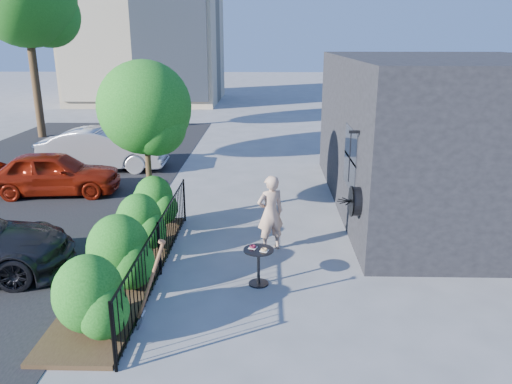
{
  "coord_description": "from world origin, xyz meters",
  "views": [
    {
      "loc": [
        0.6,
        -8.86,
        4.47
      ],
      "look_at": [
        0.34,
        1.65,
        1.2
      ],
      "focal_mm": 35.0,
      "sensor_mm": 36.0,
      "label": 1
    }
  ],
  "objects_px": {
    "patio_tree": "(147,114)",
    "car_red": "(54,173)",
    "shovel": "(149,289)",
    "car_silver": "(103,149)",
    "cafe_table": "(259,260)",
    "street_tree_far": "(26,2)",
    "woman": "(270,213)"
  },
  "relations": [
    {
      "from": "patio_tree",
      "to": "shovel",
      "type": "relative_size",
      "value": 2.54
    },
    {
      "from": "cafe_table",
      "to": "street_tree_far",
      "type": "bearing_deg",
      "value": 125.92
    },
    {
      "from": "street_tree_far",
      "to": "car_red",
      "type": "relative_size",
      "value": 2.18
    },
    {
      "from": "patio_tree",
      "to": "woman",
      "type": "relative_size",
      "value": 2.35
    },
    {
      "from": "patio_tree",
      "to": "car_red",
      "type": "xyz_separation_m",
      "value": [
        -3.48,
        2.42,
        -2.12
      ]
    },
    {
      "from": "shovel",
      "to": "patio_tree",
      "type": "bearing_deg",
      "value": 101.9
    },
    {
      "from": "patio_tree",
      "to": "street_tree_far",
      "type": "bearing_deg",
      "value": 124.51
    },
    {
      "from": "street_tree_far",
      "to": "patio_tree",
      "type": "bearing_deg",
      "value": -55.49
    },
    {
      "from": "patio_tree",
      "to": "cafe_table",
      "type": "xyz_separation_m",
      "value": [
        2.67,
        -3.12,
        -2.27
      ]
    },
    {
      "from": "patio_tree",
      "to": "car_red",
      "type": "bearing_deg",
      "value": 145.25
    },
    {
      "from": "cafe_table",
      "to": "woman",
      "type": "distance_m",
      "value": 1.7
    },
    {
      "from": "patio_tree",
      "to": "car_silver",
      "type": "distance_m",
      "value": 6.45
    },
    {
      "from": "patio_tree",
      "to": "car_silver",
      "type": "relative_size",
      "value": 0.9
    },
    {
      "from": "woman",
      "to": "car_red",
      "type": "height_order",
      "value": "woman"
    },
    {
      "from": "street_tree_far",
      "to": "cafe_table",
      "type": "relative_size",
      "value": 10.87
    },
    {
      "from": "shovel",
      "to": "cafe_table",
      "type": "bearing_deg",
      "value": 41.65
    },
    {
      "from": "patio_tree",
      "to": "cafe_table",
      "type": "height_order",
      "value": "patio_tree"
    },
    {
      "from": "woman",
      "to": "car_silver",
      "type": "relative_size",
      "value": 0.38
    },
    {
      "from": "street_tree_far",
      "to": "car_silver",
      "type": "relative_size",
      "value": 1.89
    },
    {
      "from": "patio_tree",
      "to": "cafe_table",
      "type": "bearing_deg",
      "value": -49.39
    },
    {
      "from": "shovel",
      "to": "street_tree_far",
      "type": "bearing_deg",
      "value": 118.72
    },
    {
      "from": "cafe_table",
      "to": "shovel",
      "type": "relative_size",
      "value": 0.49
    },
    {
      "from": "street_tree_far",
      "to": "car_red",
      "type": "bearing_deg",
      "value": -64.36
    },
    {
      "from": "car_silver",
      "to": "patio_tree",
      "type": "bearing_deg",
      "value": -152.77
    },
    {
      "from": "car_red",
      "to": "car_silver",
      "type": "xyz_separation_m",
      "value": [
        0.54,
        2.95,
        0.07
      ]
    },
    {
      "from": "shovel",
      "to": "car_silver",
      "type": "bearing_deg",
      "value": 111.41
    },
    {
      "from": "street_tree_far",
      "to": "car_red",
      "type": "height_order",
      "value": "street_tree_far"
    },
    {
      "from": "patio_tree",
      "to": "cafe_table",
      "type": "relative_size",
      "value": 5.17
    },
    {
      "from": "cafe_table",
      "to": "car_silver",
      "type": "bearing_deg",
      "value": 123.52
    },
    {
      "from": "shovel",
      "to": "car_silver",
      "type": "height_order",
      "value": "shovel"
    },
    {
      "from": "patio_tree",
      "to": "shovel",
      "type": "bearing_deg",
      "value": -78.1
    },
    {
      "from": "patio_tree",
      "to": "car_silver",
      "type": "height_order",
      "value": "patio_tree"
    }
  ]
}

